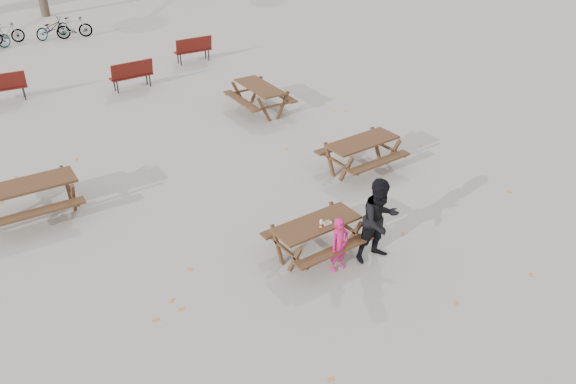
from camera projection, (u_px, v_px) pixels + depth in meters
ground at (316, 254)px, 11.56m from camera, size 80.00×80.00×0.00m
main_picnic_table at (317, 230)px, 11.27m from camera, size 1.80×1.45×0.78m
food_tray at (327, 223)px, 11.12m from camera, size 0.18×0.11×0.03m
bread_roll at (327, 221)px, 11.10m from camera, size 0.14×0.06×0.05m
soda_bottle at (321, 224)px, 11.00m from camera, size 0.07×0.07×0.17m
child at (339, 244)px, 10.86m from camera, size 0.44×0.30×1.16m
adult at (379, 220)px, 11.01m from camera, size 0.94×0.77×1.81m
picnic_table_east at (362, 155)px, 14.52m from camera, size 1.96×1.59×0.84m
picnic_table_north at (31, 201)px, 12.52m from camera, size 2.14×1.77×0.88m
picnic_table_far at (260, 99)px, 17.94m from camera, size 1.71×2.08×0.86m
park_bench_row at (60, 79)px, 19.28m from camera, size 12.82×2.08×1.03m
fallen_leaves at (269, 196)px, 13.57m from camera, size 11.00×11.00×0.01m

